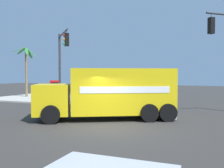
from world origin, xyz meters
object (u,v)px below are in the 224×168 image
Objects in this scene: vending_machine_red at (54,89)px; palm_tree_far at (26,64)px; delivery_truck at (110,93)px; traffic_light_secondary at (62,57)px.

palm_tree_far is (0.42, 3.99, 2.69)m from vending_machine_red.
vending_machine_red is 4.83m from palm_tree_far.
delivery_truck is 4.41× the size of vending_machine_red.
traffic_light_secondary reaches higher than delivery_truck.
palm_tree_far reaches higher than delivery_truck.
vending_machine_red is at bearing 41.50° from traffic_light_secondary.
vending_machine_red is 0.34× the size of palm_tree_far.
traffic_light_secondary is 3.25× the size of vending_machine_red.
vending_machine_red is (8.37, 9.73, -0.46)m from delivery_truck.
delivery_truck is 12.85m from vending_machine_red.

